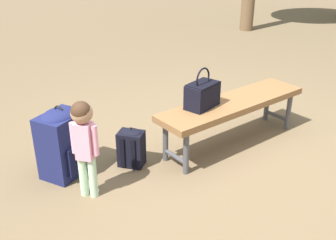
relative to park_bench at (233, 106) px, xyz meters
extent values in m
plane|color=brown|center=(0.41, 0.00, -0.39)|extent=(40.00, 40.00, 0.00)
cube|color=brown|center=(0.00, 0.00, 0.03)|extent=(1.63, 0.52, 0.06)
cylinder|color=#47474C|center=(0.71, 0.08, -0.20)|extent=(0.05, 0.05, 0.39)
cylinder|color=#47474C|center=(0.69, -0.19, -0.20)|extent=(0.05, 0.05, 0.39)
cylinder|color=#47474C|center=(-0.69, 0.19, -0.20)|extent=(0.05, 0.05, 0.39)
cylinder|color=#47474C|center=(-0.71, -0.08, -0.20)|extent=(0.05, 0.05, 0.39)
cylinder|color=#47474C|center=(0.70, -0.06, -0.29)|extent=(0.06, 0.28, 0.04)
cylinder|color=#47474C|center=(-0.70, 0.06, -0.29)|extent=(0.06, 0.28, 0.04)
cube|color=black|center=(0.33, -0.10, 0.17)|extent=(0.34, 0.22, 0.22)
cube|color=black|center=(0.33, -0.10, 0.27)|extent=(0.31, 0.22, 0.02)
torus|color=black|center=(0.33, -0.10, 0.33)|extent=(0.20, 0.04, 0.20)
cylinder|color=#B2D8B2|center=(1.51, -0.24, -0.22)|extent=(0.06, 0.06, 0.34)
cylinder|color=#B2D8B2|center=(1.46, -0.17, -0.22)|extent=(0.06, 0.06, 0.34)
ellipsoid|color=white|center=(1.49, -0.25, -0.37)|extent=(0.10, 0.09, 0.04)
ellipsoid|color=white|center=(1.44, -0.18, -0.37)|extent=(0.10, 0.09, 0.04)
cube|color=pink|center=(1.48, -0.21, 0.09)|extent=(0.16, 0.16, 0.29)
cylinder|color=pink|center=(1.53, -0.28, 0.10)|extent=(0.05, 0.05, 0.25)
cylinder|color=pink|center=(1.44, -0.14, 0.10)|extent=(0.05, 0.05, 0.25)
sphere|color=#A57A5B|center=(1.48, -0.21, 0.31)|extent=(0.16, 0.16, 0.16)
sphere|color=#3F2819|center=(1.49, -0.20, 0.33)|extent=(0.15, 0.15, 0.15)
cube|color=#191E4C|center=(1.46, -0.62, -0.12)|extent=(0.44, 0.38, 0.55)
ellipsoid|color=#191E4C|center=(1.46, -0.62, 0.14)|extent=(0.42, 0.37, 0.12)
cube|color=black|center=(1.40, -0.47, -0.20)|extent=(0.26, 0.12, 0.25)
cube|color=black|center=(1.43, -0.79, -0.12)|extent=(0.07, 0.04, 0.46)
cube|color=black|center=(1.59, -0.73, -0.12)|extent=(0.07, 0.04, 0.46)
torus|color=black|center=(1.46, -0.62, 0.19)|extent=(0.04, 0.09, 0.09)
cube|color=black|center=(0.96, -0.34, -0.23)|extent=(0.25, 0.27, 0.32)
ellipsoid|color=black|center=(0.96, -0.34, -0.08)|extent=(0.24, 0.26, 0.07)
cube|color=black|center=(0.88, -0.39, -0.28)|extent=(0.10, 0.14, 0.14)
cube|color=black|center=(1.06, -0.34, -0.23)|extent=(0.03, 0.04, 0.27)
cube|color=black|center=(1.01, -0.25, -0.23)|extent=(0.03, 0.04, 0.27)
torus|color=black|center=(0.96, -0.34, -0.05)|extent=(0.05, 0.04, 0.05)
camera|label=1|loc=(2.76, 2.08, 1.45)|focal=41.98mm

